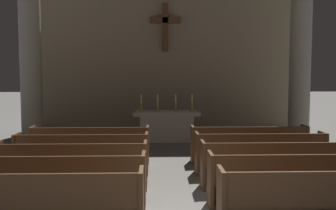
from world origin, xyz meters
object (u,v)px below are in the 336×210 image
Objects in this scene: pew_left_row_2 at (58,181)px; candlestick_outer_left at (141,106)px; candlestick_inner_left at (158,106)px; pew_right_row_2 at (294,179)px; pew_left_row_4 at (82,154)px; column_right_second at (300,53)px; pew_right_row_1 at (321,200)px; pew_right_row_4 at (260,153)px; pew_left_row_1 at (38,203)px; candlestick_outer_right at (192,106)px; pew_right_row_3 at (275,164)px; pew_right_row_5 at (249,144)px; candlestick_inner_right at (176,106)px; column_left_second at (30,52)px; pew_left_row_3 at (72,166)px; pew_left_row_5 at (90,145)px; altar at (167,125)px.

candlestick_outer_left reaches higher than pew_left_row_2.
pew_right_row_2 is at bearing -70.22° from candlestick_inner_left.
pew_left_row_4 is 8.02m from column_right_second.
pew_right_row_1 and pew_right_row_4 have the same top height.
pew_left_row_4 is 4.06m from pew_right_row_4.
candlestick_outer_right is at bearing 69.21° from pew_left_row_1.
pew_right_row_4 is at bearing -55.98° from candlestick_outer_left.
pew_right_row_2 is 1.11m from pew_right_row_3.
candlestick_outer_right reaches higher than pew_left_row_2.
pew_right_row_4 is 1.11m from pew_right_row_5.
candlestick_inner_right is (-1.73, 6.48, 0.71)m from pew_right_row_2.
pew_left_row_1 is 4.62m from pew_right_row_3.
pew_right_row_5 is at bearing -53.60° from candlestick_inner_left.
candlestick_inner_left is (4.11, 0.17, -1.77)m from column_left_second.
candlestick_inner_right is (-1.73, 3.16, 0.71)m from pew_right_row_5.
pew_left_row_3 is 1.00× the size of pew_right_row_4.
pew_left_row_4 is 1.00× the size of pew_right_row_5.
pew_left_row_5 and pew_right_row_4 have the same top height.
altar is (2.03, 7.58, 0.06)m from pew_left_row_1.
pew_left_row_4 is at bearing 151.41° from pew_right_row_2.
pew_left_row_1 and pew_left_row_5 have the same top height.
pew_left_row_3 is 1.00× the size of pew_right_row_1.
pew_right_row_5 is 4.56m from column_right_second.
pew_left_row_4 is (0.00, 3.32, 0.00)m from pew_left_row_1.
candlestick_inner_left and candlestick_inner_right have the same top height.
candlestick_outer_right is at bearing 66.03° from pew_left_row_2.
candlestick_outer_left is 1.00× the size of candlestick_inner_left.
pew_left_row_2 and pew_left_row_4 have the same top height.
pew_right_row_1 is (4.06, -1.11, 0.00)m from pew_left_row_2.
pew_left_row_1 is 5.21× the size of candlestick_inner_right.
candlestick_outer_left is (1.18, 7.58, 0.71)m from pew_left_row_1.
pew_left_row_2 is 7.18m from column_left_second.
column_left_second is 3.98m from candlestick_outer_left.
candlestick_outer_left is (-2.88, 7.58, 0.71)m from pew_right_row_1.
candlestick_inner_right is 0.55m from candlestick_outer_right.
candlestick_inner_right is at bearing 72.92° from pew_left_row_1.
pew_right_row_1 is at bearing 0.00° from pew_left_row_1.
candlestick_outer_right is at bearing 61.80° from pew_left_row_3.
pew_right_row_3 is (4.06, -2.21, 0.00)m from pew_left_row_5.
candlestick_outer_left is at bearing 77.62° from pew_left_row_3.
pew_left_row_1 is 5.21× the size of candlestick_outer_left.
pew_left_row_2 is 4.62m from pew_right_row_4.
pew_right_row_4 is at bearing -15.24° from pew_left_row_5.
column_left_second is (-6.44, 4.10, 2.48)m from pew_right_row_4.
column_left_second is 5.03m from altar.
pew_right_row_1 is at bearing -69.21° from candlestick_outer_left.
column_left_second reaches higher than candlestick_inner_left.
pew_left_row_5 is 4.56m from column_left_second.
pew_left_row_4 is 4.21m from pew_right_row_3.
pew_left_row_3 is at bearing -164.76° from pew_right_row_4.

